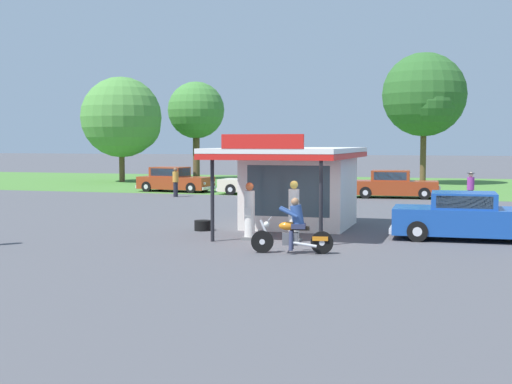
{
  "coord_description": "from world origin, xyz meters",
  "views": [
    {
      "loc": [
        5.19,
        -21.49,
        3.14
      ],
      "look_at": [
        -1.87,
        2.07,
        1.4
      ],
      "focal_mm": 49.58,
      "sensor_mm": 36.0,
      "label": 1
    }
  ],
  "objects_px": {
    "motorcycle_with_rider": "(293,230)",
    "parked_car_back_row_left": "(394,185)",
    "parked_car_back_row_right": "(265,183)",
    "featured_classic_sedan": "(472,218)",
    "parked_car_back_row_centre": "(174,180)",
    "gas_pump_nearside": "(250,214)",
    "bystander_standing_back_lot": "(176,181)",
    "bystander_strolling_foreground": "(471,189)",
    "spare_tire_stack": "(203,225)",
    "gas_pump_offside": "(294,214)"
  },
  "relations": [
    {
      "from": "parked_car_back_row_left",
      "to": "parked_car_back_row_centre",
      "type": "height_order",
      "value": "parked_car_back_row_centre"
    },
    {
      "from": "gas_pump_offside",
      "to": "parked_car_back_row_left",
      "type": "xyz_separation_m",
      "value": [
        1.3,
        18.69,
        -0.17
      ]
    },
    {
      "from": "bystander_strolling_foreground",
      "to": "motorcycle_with_rider",
      "type": "bearing_deg",
      "value": -106.81
    },
    {
      "from": "parked_car_back_row_right",
      "to": "spare_tire_stack",
      "type": "height_order",
      "value": "parked_car_back_row_right"
    },
    {
      "from": "gas_pump_nearside",
      "to": "parked_car_back_row_right",
      "type": "xyz_separation_m",
      "value": [
        -4.89,
        18.89,
        -0.17
      ]
    },
    {
      "from": "parked_car_back_row_right",
      "to": "spare_tire_stack",
      "type": "distance_m",
      "value": 17.3
    },
    {
      "from": "motorcycle_with_rider",
      "to": "featured_classic_sedan",
      "type": "relative_size",
      "value": 0.44
    },
    {
      "from": "gas_pump_offside",
      "to": "featured_classic_sedan",
      "type": "xyz_separation_m",
      "value": [
        5.38,
        2.03,
        -0.18
      ]
    },
    {
      "from": "spare_tire_stack",
      "to": "gas_pump_offside",
      "type": "bearing_deg",
      "value": -25.51
    },
    {
      "from": "parked_car_back_row_left",
      "to": "bystander_strolling_foreground",
      "type": "height_order",
      "value": "bystander_strolling_foreground"
    },
    {
      "from": "gas_pump_offside",
      "to": "motorcycle_with_rider",
      "type": "height_order",
      "value": "gas_pump_offside"
    },
    {
      "from": "motorcycle_with_rider",
      "to": "parked_car_back_row_right",
      "type": "xyz_separation_m",
      "value": [
        -6.9,
        21.22,
        0.02
      ]
    },
    {
      "from": "parked_car_back_row_left",
      "to": "bystander_standing_back_lot",
      "type": "height_order",
      "value": "bystander_standing_back_lot"
    },
    {
      "from": "featured_classic_sedan",
      "to": "parked_car_back_row_centre",
      "type": "distance_m",
      "value": 25.3
    },
    {
      "from": "bystander_standing_back_lot",
      "to": "parked_car_back_row_centre",
      "type": "bearing_deg",
      "value": 114.19
    },
    {
      "from": "featured_classic_sedan",
      "to": "parked_car_back_row_centre",
      "type": "bearing_deg",
      "value": 135.31
    },
    {
      "from": "motorcycle_with_rider",
      "to": "parked_car_back_row_left",
      "type": "bearing_deg",
      "value": 87.97
    },
    {
      "from": "bystander_standing_back_lot",
      "to": "parked_car_back_row_right",
      "type": "bearing_deg",
      "value": 34.27
    },
    {
      "from": "featured_classic_sedan",
      "to": "parked_car_back_row_centre",
      "type": "xyz_separation_m",
      "value": [
        -17.99,
        17.8,
        0.01
      ]
    },
    {
      "from": "gas_pump_offside",
      "to": "motorcycle_with_rider",
      "type": "xyz_separation_m",
      "value": [
        0.55,
        -2.33,
        -0.23
      ]
    },
    {
      "from": "parked_car_back_row_centre",
      "to": "featured_classic_sedan",
      "type": "bearing_deg",
      "value": -44.69
    },
    {
      "from": "parked_car_back_row_centre",
      "to": "bystander_standing_back_lot",
      "type": "relative_size",
      "value": 2.98
    },
    {
      "from": "bystander_standing_back_lot",
      "to": "spare_tire_stack",
      "type": "bearing_deg",
      "value": -63.33
    },
    {
      "from": "bystander_strolling_foreground",
      "to": "spare_tire_stack",
      "type": "xyz_separation_m",
      "value": [
        -9.15,
        -11.88,
        -0.73
      ]
    },
    {
      "from": "parked_car_back_row_right",
      "to": "spare_tire_stack",
      "type": "bearing_deg",
      "value": -81.39
    },
    {
      "from": "bystander_strolling_foreground",
      "to": "spare_tire_stack",
      "type": "relative_size",
      "value": 2.83
    },
    {
      "from": "parked_car_back_row_left",
      "to": "bystander_standing_back_lot",
      "type": "bearing_deg",
      "value": -166.79
    },
    {
      "from": "gas_pump_nearside",
      "to": "spare_tire_stack",
      "type": "relative_size",
      "value": 3.08
    },
    {
      "from": "gas_pump_nearside",
      "to": "gas_pump_offside",
      "type": "bearing_deg",
      "value": 0.0
    },
    {
      "from": "gas_pump_nearside",
      "to": "parked_car_back_row_centre",
      "type": "height_order",
      "value": "gas_pump_nearside"
    },
    {
      "from": "parked_car_back_row_left",
      "to": "parked_car_back_row_centre",
      "type": "bearing_deg",
      "value": 175.31
    },
    {
      "from": "parked_car_back_row_right",
      "to": "bystander_strolling_foreground",
      "type": "relative_size",
      "value": 3.27
    },
    {
      "from": "motorcycle_with_rider",
      "to": "bystander_standing_back_lot",
      "type": "relative_size",
      "value": 1.37
    },
    {
      "from": "featured_classic_sedan",
      "to": "bystander_standing_back_lot",
      "type": "height_order",
      "value": "bystander_standing_back_lot"
    },
    {
      "from": "featured_classic_sedan",
      "to": "bystander_standing_back_lot",
      "type": "xyz_separation_m",
      "value": [
        -16.2,
        13.81,
        0.18
      ]
    },
    {
      "from": "bystander_strolling_foreground",
      "to": "gas_pump_offside",
      "type": "bearing_deg",
      "value": -111.5
    },
    {
      "from": "gas_pump_offside",
      "to": "parked_car_back_row_left",
      "type": "distance_m",
      "value": 18.73
    },
    {
      "from": "featured_classic_sedan",
      "to": "parked_car_back_row_right",
      "type": "distance_m",
      "value": 20.53
    },
    {
      "from": "gas_pump_nearside",
      "to": "parked_car_back_row_centre",
      "type": "bearing_deg",
      "value": 119.34
    },
    {
      "from": "parked_car_back_row_centre",
      "to": "parked_car_back_row_right",
      "type": "bearing_deg",
      "value": -8.55
    },
    {
      "from": "parked_car_back_row_left",
      "to": "bystander_strolling_foreground",
      "type": "relative_size",
      "value": 2.94
    },
    {
      "from": "parked_car_back_row_left",
      "to": "parked_car_back_row_right",
      "type": "xyz_separation_m",
      "value": [
        -7.65,
        0.2,
        -0.04
      ]
    },
    {
      "from": "gas_pump_nearside",
      "to": "gas_pump_offside",
      "type": "xyz_separation_m",
      "value": [
        1.46,
        0.0,
        0.04
      ]
    },
    {
      "from": "motorcycle_with_rider",
      "to": "bystander_strolling_foreground",
      "type": "relative_size",
      "value": 1.36
    },
    {
      "from": "parked_car_back_row_centre",
      "to": "bystander_strolling_foreground",
      "type": "height_order",
      "value": "bystander_strolling_foreground"
    },
    {
      "from": "parked_car_back_row_centre",
      "to": "motorcycle_with_rider",
      "type": "bearing_deg",
      "value": -59.29
    },
    {
      "from": "bystander_standing_back_lot",
      "to": "bystander_strolling_foreground",
      "type": "height_order",
      "value": "bystander_strolling_foreground"
    },
    {
      "from": "gas_pump_nearside",
      "to": "bystander_standing_back_lot",
      "type": "bearing_deg",
      "value": 120.56
    },
    {
      "from": "gas_pump_nearside",
      "to": "gas_pump_offside",
      "type": "height_order",
      "value": "gas_pump_offside"
    },
    {
      "from": "featured_classic_sedan",
      "to": "parked_car_back_row_left",
      "type": "bearing_deg",
      "value": 103.77
    }
  ]
}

